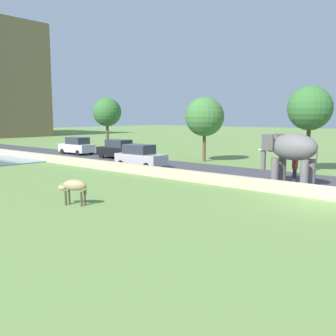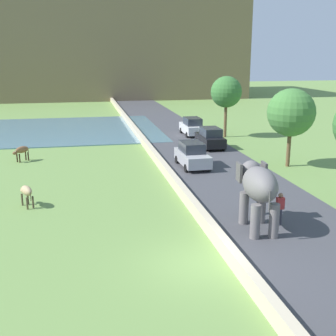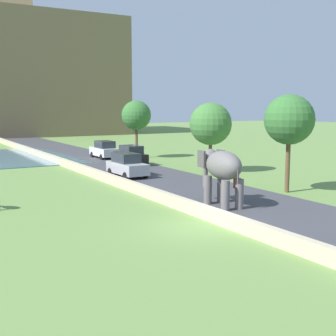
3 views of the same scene
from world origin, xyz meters
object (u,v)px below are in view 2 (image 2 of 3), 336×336
car_black (210,138)px  car_silver (192,155)px  elephant (258,187)px  car_white (192,127)px  cow_brown (22,151)px  person_beside_elephant (280,208)px  cow_tan (26,191)px

car_black → car_silver: bearing=-117.6°
elephant → car_white: elephant is taller
cow_brown → car_silver: bearing=-19.3°
elephant → person_beside_elephant: elephant is taller
car_white → car_black: (-0.00, -6.18, 0.00)m
person_beside_elephant → cow_tan: bearing=156.4°
car_white → cow_tan: 23.14m
car_white → cow_tan: size_ratio=2.87×
car_silver → cow_brown: size_ratio=3.24×
elephant → car_white: 24.15m
car_white → car_black: 6.18m
elephant → cow_tan: (-10.68, 5.35, -1.20)m
car_black → cow_brown: size_ratio=3.22×
elephant → car_silver: elephant is taller
person_beside_elephant → cow_tan: person_beside_elephant is taller
elephant → car_silver: (-0.02, 11.70, -1.14)m
car_black → cow_brown: (-15.26, -1.79, -0.06)m
car_white → cow_brown: car_white is taller
car_white → person_beside_elephant: bearing=-94.6°
cow_tan → elephant: bearing=-26.6°
person_beside_elephant → car_silver: car_silver is taller
person_beside_elephant → car_silver: (-1.23, 11.54, 0.03)m
person_beside_elephant → car_black: (1.92, 17.57, 0.03)m
car_black → cow_tan: (-13.81, -12.39, -0.06)m
person_beside_elephant → cow_tan: (-11.89, 5.18, -0.04)m
cow_brown → cow_tan: bearing=-82.2°
car_silver → cow_tan: size_ratio=2.90×
car_white → car_silver: same height
elephant → car_black: bearing=80.0°
car_silver → cow_brown: car_silver is taller
person_beside_elephant → car_silver: size_ratio=0.40×
car_silver → cow_brown: bearing=160.7°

